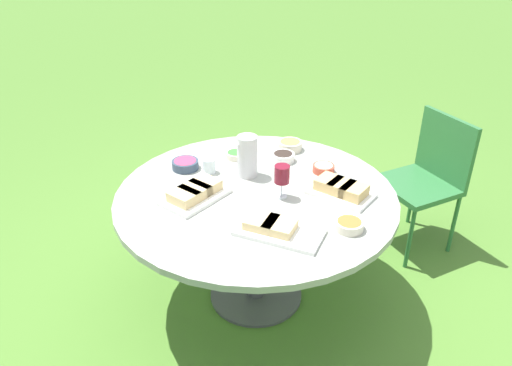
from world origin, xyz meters
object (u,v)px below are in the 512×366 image
(wine_glass, at_px, (282,175))
(chair_near_right, at_px, (428,173))
(dining_table, at_px, (256,207))
(water_pitcher, at_px, (247,156))

(wine_glass, bearing_deg, chair_near_right, 177.16)
(dining_table, relative_size, water_pitcher, 6.27)
(chair_near_right, relative_size, wine_glass, 4.94)
(chair_near_right, xyz_separation_m, wine_glass, (1.14, -0.06, 0.31))
(chair_near_right, distance_m, wine_glass, 1.18)
(wine_glass, bearing_deg, water_pitcher, -87.06)
(dining_table, distance_m, chair_near_right, 1.24)
(water_pitcher, bearing_deg, dining_table, 69.33)
(dining_table, height_order, chair_near_right, chair_near_right)
(chair_near_right, bearing_deg, wine_glass, -2.84)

